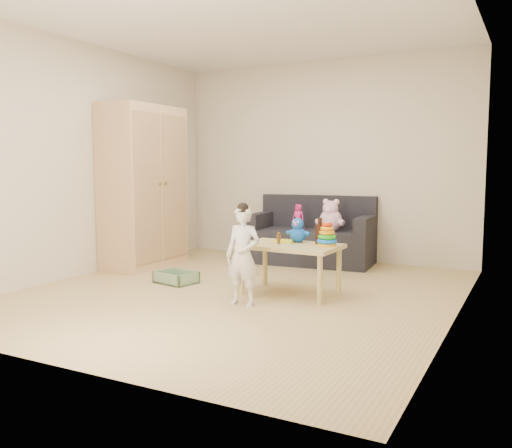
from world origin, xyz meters
The scene contains 13 objects.
room centered at (0.00, 0.00, 1.30)m, with size 4.50×4.50×4.50m.
wardrobe centered at (-1.72, 0.68, 0.97)m, with size 0.54×1.08×1.95m, color tan.
sofa centered at (0.02, 1.83, 0.21)m, with size 1.53×0.76×0.43m, color black.
play_table centered at (0.47, 0.15, 0.24)m, with size 0.92×0.58×0.49m, color tan.
storage_bin centered at (-0.80, 0.06, 0.06)m, with size 0.41×0.31×0.12m, color gray, non-canonical shape.
toddler centered at (0.27, -0.42, 0.43)m, with size 0.32×0.21×0.86m, color silver.
pink_bear centered at (0.29, 1.79, 0.60)m, with size 0.29×0.25×0.34m, color #FBB9D9, non-canonical shape.
doll centered at (-0.12, 1.74, 0.59)m, with size 0.16×0.11×0.32m, color #E32A81.
ring_stacker centered at (0.81, 0.22, 0.57)m, with size 0.19×0.19×0.22m.
brown_bottle centered at (0.71, 0.29, 0.59)m, with size 0.09×0.09×0.25m.
blue_plush centered at (0.48, 0.31, 0.61)m, with size 0.20×0.16×0.24m, color blue, non-canonical shape.
wooden_figure centered at (0.37, 0.11, 0.54)m, with size 0.05×0.04×0.12m, color brown, non-canonical shape.
yellow_book centered at (0.36, 0.28, 0.49)m, with size 0.19×0.19×0.01m, color #F5FF1A.
Camera 1 is at (2.54, -4.53, 1.22)m, focal length 38.00 mm.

